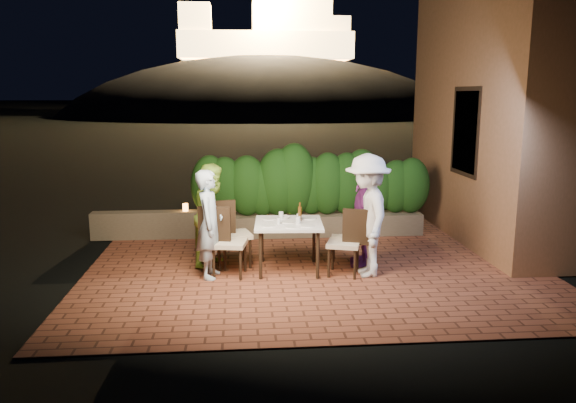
{
  "coord_description": "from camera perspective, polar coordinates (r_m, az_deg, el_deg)",
  "views": [
    {
      "loc": [
        -1.13,
        -8.05,
        2.67
      ],
      "look_at": [
        -0.43,
        0.25,
        1.05
      ],
      "focal_mm": 35.0,
      "sensor_mm": 36.0,
      "label": 1
    }
  ],
  "objects": [
    {
      "name": "diner_green",
      "position": [
        8.79,
        -7.55,
        -1.36
      ],
      "size": [
        0.89,
        0.97,
        1.6
      ],
      "primitive_type": "imported",
      "rotation": [
        0.0,
        0.0,
        1.12
      ],
      "color": "#9FD141",
      "rests_on": "ground"
    },
    {
      "name": "chair_right_back",
      "position": [
        8.81,
        5.76,
        -3.69
      ],
      "size": [
        0.49,
        0.49,
        0.89
      ],
      "primitive_type": null,
      "rotation": [
        0.0,
        0.0,
        2.94
      ],
      "color": "black",
      "rests_on": "ground"
    },
    {
      "name": "plate_nw",
      "position": [
        8.23,
        -2.05,
        -2.45
      ],
      "size": [
        0.22,
        0.22,
        0.01
      ],
      "primitive_type": "cylinder",
      "color": "white",
      "rests_on": "dining_table"
    },
    {
      "name": "planter",
      "position": [
        10.73,
        2.42,
        -2.32
      ],
      "size": [
        4.2,
        0.55,
        0.4
      ],
      "primitive_type": "cube",
      "color": "brown",
      "rests_on": "ground"
    },
    {
      "name": "plate_centre",
      "position": [
        8.47,
        -0.08,
        -2.05
      ],
      "size": [
        0.23,
        0.23,
        0.01
      ],
      "primitive_type": "cylinder",
      "color": "white",
      "rests_on": "dining_table"
    },
    {
      "name": "fortress",
      "position": [
        68.57,
        -2.31,
        17.56
      ],
      "size": [
        26.0,
        8.0,
        8.0
      ],
      "primitive_type": null,
      "color": "#FFCC7A",
      "rests_on": "hill"
    },
    {
      "name": "plate_sw",
      "position": [
        8.67,
        -1.98,
        -1.76
      ],
      "size": [
        0.21,
        0.21,
        0.01
      ],
      "primitive_type": "cylinder",
      "color": "white",
      "rests_on": "dining_table"
    },
    {
      "name": "ground",
      "position": [
        8.56,
        3.02,
        -7.32
      ],
      "size": [
        400.0,
        400.0,
        0.0
      ],
      "primitive_type": "plane",
      "color": "black",
      "rests_on": "ground"
    },
    {
      "name": "chair_left_back",
      "position": [
        8.76,
        -5.49,
        -3.22
      ],
      "size": [
        0.59,
        0.59,
        1.05
      ],
      "primitive_type": null,
      "rotation": [
        0.0,
        0.0,
        0.24
      ],
      "color": "black",
      "rests_on": "ground"
    },
    {
      "name": "bowl",
      "position": [
        8.71,
        -0.41,
        -1.61
      ],
      "size": [
        0.2,
        0.2,
        0.04
      ],
      "primitive_type": "imported",
      "rotation": [
        0.0,
        0.0,
        0.29
      ],
      "color": "white",
      "rests_on": "dining_table"
    },
    {
      "name": "terrace_floor",
      "position": [
        9.05,
        2.59,
        -6.66
      ],
      "size": [
        7.0,
        6.0,
        0.15
      ],
      "primitive_type": "cube",
      "color": "brown",
      "rests_on": "ground"
    },
    {
      "name": "glass_se",
      "position": [
        8.59,
        1.08,
        -1.58
      ],
      "size": [
        0.06,
        0.06,
        0.1
      ],
      "primitive_type": "cylinder",
      "color": "silver",
      "rests_on": "dining_table"
    },
    {
      "name": "diner_purple",
      "position": [
        8.79,
        7.62,
        -1.58
      ],
      "size": [
        0.5,
        0.95,
        1.54
      ],
      "primitive_type": "imported",
      "rotation": [
        0.0,
        0.0,
        -1.71
      ],
      "color": "#692369",
      "rests_on": "ground"
    },
    {
      "name": "plate_se",
      "position": [
        8.71,
        2.12,
        -1.69
      ],
      "size": [
        0.24,
        0.24,
        0.01
      ],
      "primitive_type": "cylinder",
      "color": "white",
      "rests_on": "dining_table"
    },
    {
      "name": "hedge",
      "position": [
        10.58,
        2.45,
        1.63
      ],
      "size": [
        4.0,
        0.7,
        1.1
      ],
      "primitive_type": null,
      "color": "#184011",
      "rests_on": "planter"
    },
    {
      "name": "hill",
      "position": [
        68.45,
        -2.22,
        5.41
      ],
      "size": [
        52.0,
        40.0,
        22.0
      ],
      "primitive_type": "ellipsoid",
      "color": "black",
      "rests_on": "ground"
    },
    {
      "name": "glass_sw",
      "position": [
        8.64,
        -0.7,
        -1.43
      ],
      "size": [
        0.07,
        0.07,
        0.12
      ],
      "primitive_type": "cylinder",
      "color": "silver",
      "rests_on": "dining_table"
    },
    {
      "name": "building_wall",
      "position": [
        11.11,
        20.65,
        9.43
      ],
      "size": [
        1.6,
        5.0,
        5.0
      ],
      "primitive_type": "cube",
      "color": "#9F673E",
      "rests_on": "ground"
    },
    {
      "name": "diner_white",
      "position": [
        8.29,
        8.06,
        -1.41
      ],
      "size": [
        0.67,
        1.17,
        1.81
      ],
      "primitive_type": "imported",
      "rotation": [
        0.0,
        0.0,
        -1.57
      ],
      "color": "silver",
      "rests_on": "ground"
    },
    {
      "name": "glass_ne",
      "position": [
        8.32,
        1.04,
        -1.93
      ],
      "size": [
        0.07,
        0.07,
        0.12
      ],
      "primitive_type": "cylinder",
      "color": "silver",
      "rests_on": "dining_table"
    },
    {
      "name": "parapet_lamp",
      "position": [
        10.61,
        -10.38,
        -0.59
      ],
      "size": [
        0.1,
        0.1,
        0.14
      ],
      "primitive_type": "cylinder",
      "color": "orange",
      "rests_on": "parapet"
    },
    {
      "name": "plate_front",
      "position": [
        8.14,
        0.48,
        -2.6
      ],
      "size": [
        0.22,
        0.22,
        0.01
      ],
      "primitive_type": "cylinder",
      "color": "white",
      "rests_on": "dining_table"
    },
    {
      "name": "plate_ne",
      "position": [
        8.24,
        1.86,
        -2.44
      ],
      "size": [
        0.25,
        0.25,
        0.01
      ],
      "primitive_type": "cylinder",
      "color": "white",
      "rests_on": "dining_table"
    },
    {
      "name": "diner_blue",
      "position": [
        8.22,
        -7.97,
        -2.29
      ],
      "size": [
        0.45,
        0.62,
        1.59
      ],
      "primitive_type": "imported",
      "rotation": [
        0.0,
        0.0,
        1.45
      ],
      "color": "#ACC7DD",
      "rests_on": "ground"
    },
    {
      "name": "window_frame",
      "position": [
        10.36,
        17.67,
        6.78
      ],
      "size": [
        0.06,
        1.15,
        1.55
      ],
      "primitive_type": "cube",
      "color": "black",
      "rests_on": "building_wall"
    },
    {
      "name": "chair_left_front",
      "position": [
        8.31,
        -5.98,
        -4.07
      ],
      "size": [
        0.56,
        0.56,
        1.04
      ],
      "primitive_type": null,
      "rotation": [
        0.0,
        0.0,
        -0.18
      ],
      "color": "black",
      "rests_on": "ground"
    },
    {
      "name": "parapet",
      "position": [
        10.76,
        -13.64,
        -2.31
      ],
      "size": [
        2.2,
        0.3,
        0.5
      ],
      "primitive_type": "cube",
      "color": "brown",
      "rests_on": "ground"
    },
    {
      "name": "dining_table",
      "position": [
        8.55,
        0.06,
        -4.57
      ],
      "size": [
        1.07,
        1.07,
        0.75
      ],
      "primitive_type": null,
      "rotation": [
        0.0,
        0.0,
        -0.06
      ],
      "color": "white",
      "rests_on": "ground"
    },
    {
      "name": "glass_nw",
      "position": [
        8.33,
        -0.95,
        -1.98
      ],
      "size": [
        0.06,
        0.06,
        0.1
      ],
      "primitive_type": "cylinder",
      "color": "silver",
      "rests_on": "dining_table"
    },
    {
      "name": "chair_right_front",
      "position": [
        8.35,
        5.68,
        -4.11
      ],
      "size": [
        0.58,
        0.58,
        1.01
      ],
      "primitive_type": null,
      "rotation": [
        0.0,
        0.0,
        2.84
      ],
      "color": "black",
      "rests_on": "ground"
    },
    {
      "name": "window_pane",
      "position": [
        10.36,
        17.72,
        6.78
      ],
      "size": [
        0.08,
        1.0,
        1.4
      ],
      "primitive_type": "cube",
      "color": "black",
      "rests_on": "building_wall"
    },
    {
      "name": "beer_bottle",
      "position": [
        8.51,
        1.21,
        -1.05
      ],
      "size": [
        0.06,
        0.06,
        0.29
      ],
      "primitive_type": null,
      "color": "#4F2C0D",
      "rests_on": "dining_table"
    }
  ]
}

